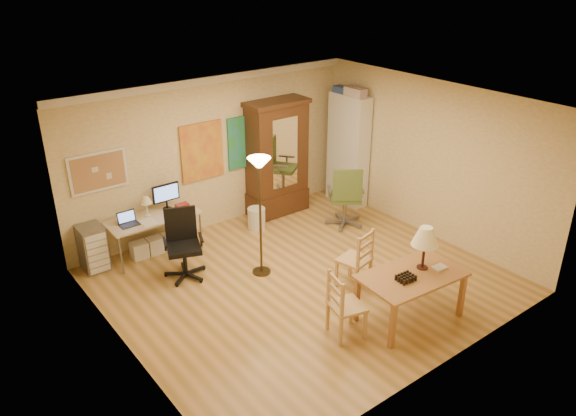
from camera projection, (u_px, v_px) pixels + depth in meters
floor at (303, 280)px, 8.54m from camera, size 5.50×5.50×0.00m
crown_molding at (211, 80)px, 9.21m from camera, size 5.50×0.08×0.12m
corkboard at (98, 172)px, 8.56m from camera, size 0.90×0.04×0.62m
art_panel_left at (202, 151)px, 9.57m from camera, size 0.80×0.04×1.00m
art_panel_right at (246, 141)px, 10.07m from camera, size 0.75×0.04×0.95m
dining_table at (417, 263)px, 7.39m from camera, size 1.44×0.94×1.30m
ladder_chair_back at (356, 261)px, 8.22m from camera, size 0.51×0.50×0.93m
ladder_chair_left at (345, 307)px, 7.16m from camera, size 0.50×0.51×0.92m
torchiere_lamp at (260, 182)px, 8.12m from camera, size 0.34×0.34×1.89m
computer_desk at (155, 230)px, 9.16m from camera, size 1.48×0.65×1.12m
office_chair_black at (185, 259)px, 8.56m from camera, size 0.66×0.66×1.07m
office_chair_green at (345, 210)px, 10.13m from camera, size 0.74×0.74×1.16m
drawer_cart at (93, 248)px, 8.71m from camera, size 0.37×0.44×0.73m
armoire at (277, 165)px, 10.40m from camera, size 1.18×0.56×2.16m
bookshelf at (348, 150)px, 10.79m from camera, size 0.32×0.86×2.15m
wastebin at (256, 219)px, 10.04m from camera, size 0.32×0.32×0.40m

